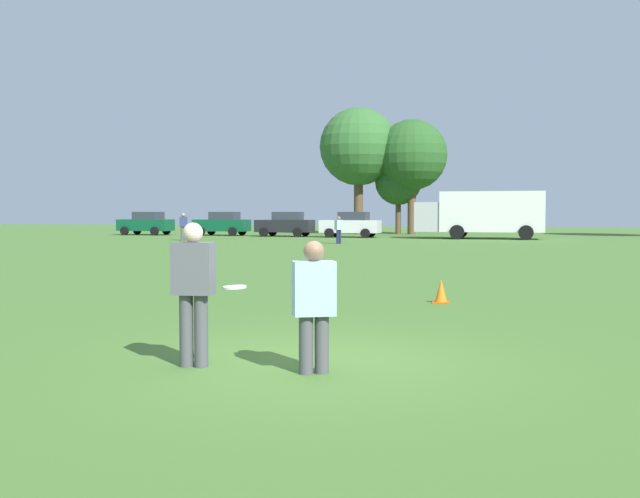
# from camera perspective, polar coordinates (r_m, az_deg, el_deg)

# --- Properties ---
(ground_plane) EXTENTS (172.04, 172.04, 0.00)m
(ground_plane) POSITION_cam_1_polar(r_m,az_deg,el_deg) (9.33, -0.98, -8.46)
(ground_plane) COLOR #47702D
(player_thrower) EXTENTS (0.50, 0.33, 1.70)m
(player_thrower) POSITION_cam_1_polar(r_m,az_deg,el_deg) (8.99, -9.53, -2.75)
(player_thrower) COLOR #4C4C51
(player_thrower) RESTS_ON ground
(player_defender) EXTENTS (0.54, 0.45, 1.50)m
(player_defender) POSITION_cam_1_polar(r_m,az_deg,el_deg) (8.50, -0.47, -3.88)
(player_defender) COLOR #4C4C51
(player_defender) RESTS_ON ground
(frisbee) EXTENTS (0.27, 0.27, 0.04)m
(frisbee) POSITION_cam_1_polar(r_m,az_deg,el_deg) (8.69, -6.46, -2.88)
(frisbee) COLOR white
(traffic_cone) EXTENTS (0.32, 0.32, 0.48)m
(traffic_cone) POSITION_cam_1_polar(r_m,az_deg,el_deg) (15.31, 9.12, -3.20)
(traffic_cone) COLOR #D8590C
(traffic_cone) RESTS_ON ground
(parked_car_near_left) EXTENTS (4.23, 2.28, 1.82)m
(parked_car_near_left) POSITION_cam_1_polar(r_m,az_deg,el_deg) (61.22, -12.98, 1.91)
(parked_car_near_left) COLOR #0C4C2D
(parked_car_near_left) RESTS_ON ground
(parked_car_mid_left) EXTENTS (4.23, 2.28, 1.82)m
(parked_car_mid_left) POSITION_cam_1_polar(r_m,az_deg,el_deg) (58.79, -7.38, 1.92)
(parked_car_mid_left) COLOR #0C4C2D
(parked_car_mid_left) RESTS_ON ground
(parked_car_center) EXTENTS (4.23, 2.28, 1.82)m
(parked_car_center) POSITION_cam_1_polar(r_m,az_deg,el_deg) (56.05, -2.62, 1.90)
(parked_car_center) COLOR black
(parked_car_center) RESTS_ON ground
(parked_car_mid_right) EXTENTS (4.23, 2.28, 1.82)m
(parked_car_mid_right) POSITION_cam_1_polar(r_m,az_deg,el_deg) (54.00, 2.36, 1.86)
(parked_car_mid_right) COLOR silver
(parked_car_mid_right) RESTS_ON ground
(box_truck) EXTENTS (8.54, 3.12, 3.18)m
(box_truck) POSITION_cam_1_polar(r_m,az_deg,el_deg) (52.04, 12.18, 2.68)
(box_truck) COLOR white
(box_truck) RESTS_ON ground
(bystander_far_jogger) EXTENTS (0.55, 0.44, 1.75)m
(bystander_far_jogger) POSITION_cam_1_polar(r_m,az_deg,el_deg) (48.63, -10.27, 1.79)
(bystander_far_jogger) COLOR #4C4C51
(bystander_far_jogger) RESTS_ON ground
(bystander_field_marshal) EXTENTS (0.46, 0.49, 1.57)m
(bystander_field_marshal) POSITION_cam_1_polar(r_m,az_deg,el_deg) (43.09, 1.42, 1.57)
(bystander_field_marshal) COLOR #1E234C
(bystander_field_marshal) RESTS_ON ground
(tree_west_oak) EXTENTS (6.36, 6.36, 10.34)m
(tree_west_oak) POSITION_cam_1_polar(r_m,az_deg,el_deg) (62.31, 2.93, 7.69)
(tree_west_oak) COLOR brown
(tree_west_oak) RESTS_ON ground
(tree_west_maple) EXTENTS (3.81, 3.81, 6.19)m
(tree_west_maple) POSITION_cam_1_polar(r_m,az_deg,el_deg) (62.32, 5.93, 5.04)
(tree_west_maple) COLOR brown
(tree_west_maple) RESTS_ON ground
(tree_center_elm) EXTENTS (5.71, 5.71, 9.27)m
(tree_center_elm) POSITION_cam_1_polar(r_m,az_deg,el_deg) (61.79, 6.96, 7.03)
(tree_center_elm) COLOR brown
(tree_center_elm) RESTS_ON ground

